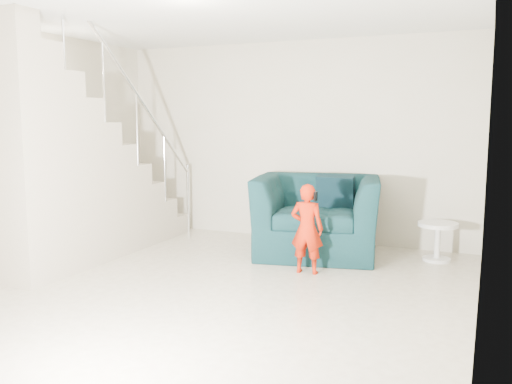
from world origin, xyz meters
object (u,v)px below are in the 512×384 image
staircase (64,181)px  side_table (438,235)px  toddler (307,229)px  armchair (317,215)px

staircase → side_table: bearing=23.0°
toddler → staircase: size_ratio=0.27×
side_table → staircase: (-4.01, -1.71, 0.64)m
side_table → staircase: staircase is taller
toddler → staircase: 2.87m
toddler → armchair: bearing=-84.3°
toddler → side_table: (1.25, 1.09, -0.18)m
side_table → staircase: 4.41m
armchair → staircase: 3.03m
armchair → toddler: 0.87m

